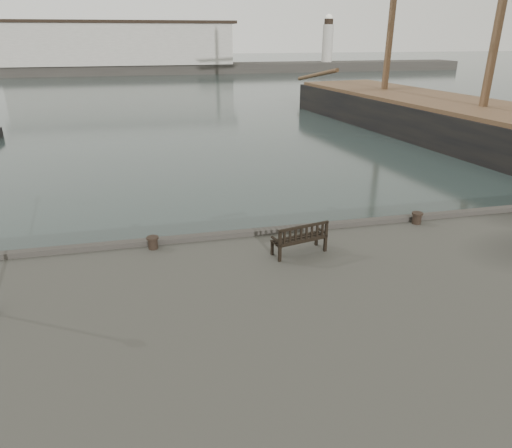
# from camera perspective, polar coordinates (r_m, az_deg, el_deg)

# --- Properties ---
(ground) EXTENTS (400.00, 400.00, 0.00)m
(ground) POSITION_cam_1_polar(r_m,az_deg,el_deg) (16.64, 0.03, -6.00)
(ground) COLOR black
(ground) RESTS_ON ground
(breakwater) EXTENTS (140.00, 9.50, 12.20)m
(breakwater) POSITION_cam_1_polar(r_m,az_deg,el_deg) (106.30, -14.49, 20.00)
(breakwater) COLOR #383530
(breakwater) RESTS_ON ground
(bench) EXTENTS (1.84, 0.98, 1.01)m
(bench) POSITION_cam_1_polar(r_m,az_deg,el_deg) (14.40, 5.45, -2.51)
(bench) COLOR black
(bench) RESTS_ON quay
(bollard_left) EXTENTS (0.49, 0.49, 0.41)m
(bollard_left) POSITION_cam_1_polar(r_m,az_deg,el_deg) (15.07, -12.76, -2.30)
(bollard_left) COLOR black
(bollard_left) RESTS_ON quay
(bollard_right) EXTENTS (0.41, 0.41, 0.42)m
(bollard_right) POSITION_cam_1_polar(r_m,az_deg,el_deg) (17.64, 19.47, 0.70)
(bollard_right) COLOR black
(bollard_right) RESTS_ON quay
(tall_ship_main) EXTENTS (14.90, 45.21, 33.31)m
(tall_ship_main) POSITION_cam_1_polar(r_m,az_deg,el_deg) (39.70, 25.97, 10.04)
(tall_ship_main) COLOR black
(tall_ship_main) RESTS_ON ground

